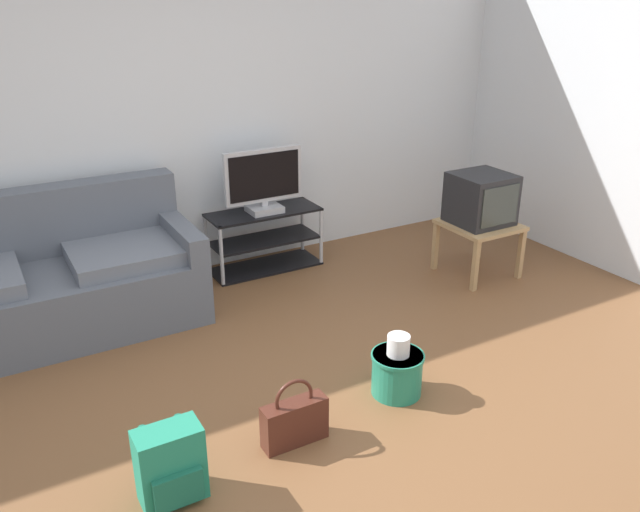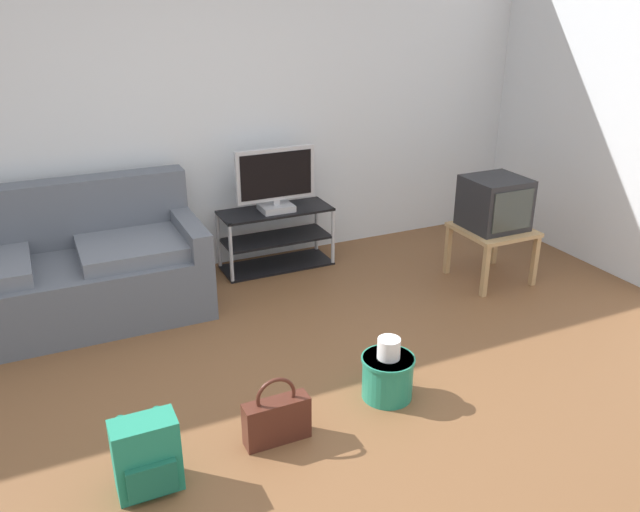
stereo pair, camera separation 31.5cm
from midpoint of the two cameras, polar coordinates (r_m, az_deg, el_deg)
The scene contains 10 objects.
ground_plane at distance 3.53m, azimuth 2.82°, elevation -15.46°, with size 9.00×9.80×0.02m, color brown.
wall_back at distance 5.13m, azimuth -9.96°, elevation 13.24°, with size 9.00×0.10×2.70m, color silver.
couch at distance 4.74m, azimuth -20.48°, elevation -1.55°, with size 1.97×0.88×0.91m.
tv_stand at distance 5.31m, azimuth -2.21°, elevation 1.55°, with size 0.91×0.36×0.50m.
flat_tv at distance 5.14m, azimuth -2.20°, elevation 6.68°, with size 0.65×0.22×0.51m.
side_table at distance 5.25m, azimuth 16.70°, elevation 1.71°, with size 0.54×0.54×0.44m.
crt_tv at distance 5.18m, azimuth 16.91°, elevation 4.49°, with size 0.43×0.42×0.40m.
backpack at distance 3.15m, azimuth -12.22°, elevation -17.02°, with size 0.30×0.24×0.37m.
handbag at distance 3.38m, azimuth -1.12°, elevation -14.25°, with size 0.34×0.11×0.38m.
cleaning_bucket at distance 3.73m, azimuth 8.46°, elevation -10.27°, with size 0.30×0.30×0.37m.
Camera 2 is at (-1.18, -2.51, 2.17)m, focal length 36.16 mm.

